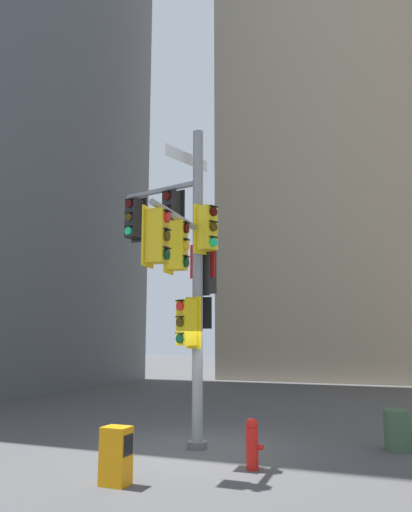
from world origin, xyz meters
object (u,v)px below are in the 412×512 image
signal_pole_assembly (183,258)px  newspaper_box (116,456)px  fire_hydrant (252,443)px  trash_bin (397,430)px

signal_pole_assembly → newspaper_box: 4.56m
signal_pole_assembly → fire_hydrant: 4.21m
newspaper_box → fire_hydrant: bearing=44.3°
signal_pole_assembly → fire_hydrant: signal_pole_assembly is taller
signal_pole_assembly → newspaper_box: signal_pole_assembly is taller
fire_hydrant → newspaper_box: size_ratio=0.99×
fire_hydrant → newspaper_box: (-1.79, -1.75, -0.01)m
signal_pole_assembly → newspaper_box: (0.05, -2.70, -3.68)m
signal_pole_assembly → trash_bin: (4.27, 1.66, -3.71)m
fire_hydrant → trash_bin: 3.57m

